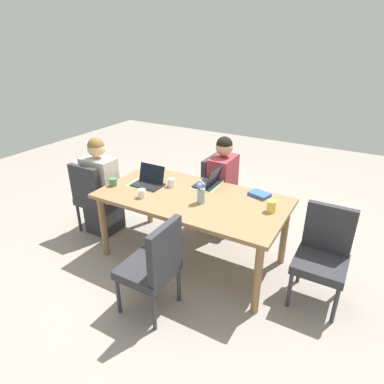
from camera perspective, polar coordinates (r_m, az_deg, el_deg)
ground_plane at (r=3.72m, az=-0.00°, el=-11.28°), size 10.00×10.00×0.00m
dining_table at (r=3.36m, az=-0.00°, el=-1.99°), size 1.91×0.99×0.75m
chair_far_left_near at (r=4.12m, az=4.65°, el=0.54°), size 0.44×0.44×0.90m
person_far_left_near at (r=4.03m, az=5.25°, el=0.36°), size 0.36×0.40×1.19m
chair_head_left_left_mid at (r=4.12m, az=-16.66°, el=-0.48°), size 0.44×0.44×0.90m
person_head_left_left_mid at (r=4.12m, az=-15.39°, el=0.07°), size 0.40×0.36×1.19m
chair_head_right_left_far at (r=3.17m, az=21.83°, el=-9.54°), size 0.44×0.44×0.90m
chair_near_right_near at (r=2.82m, az=-6.55°, el=-12.26°), size 0.44×0.44×0.90m
flower_vase at (r=3.16m, az=1.56°, el=-0.09°), size 0.08×0.09×0.23m
placemat_far_left_near at (r=3.59m, az=2.61°, el=1.26°), size 0.29×0.38×0.00m
placemat_head_left_left_mid at (r=3.62m, az=-8.18°, el=1.22°), size 0.38×0.29×0.00m
laptop_far_left_near at (r=3.57m, az=3.05°, el=1.84°), size 0.22×0.32×0.21m
laptop_head_left_left_mid at (r=3.60m, az=-7.47°, el=1.85°), size 0.32×0.22×0.21m
coffee_mug_near_left at (r=3.54m, az=-3.61°, el=1.64°), size 0.08×0.08×0.09m
coffee_mug_near_right at (r=3.11m, az=13.57°, el=-2.41°), size 0.09×0.09×0.11m
coffee_mug_centre_left at (r=3.66m, az=-13.52°, el=1.69°), size 0.08×0.08×0.08m
coffee_mug_centre_right at (r=3.33m, az=-8.69°, el=-0.24°), size 0.08×0.08×0.09m
book_red_cover at (r=3.40m, az=11.63°, el=-0.40°), size 0.23×0.19×0.04m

